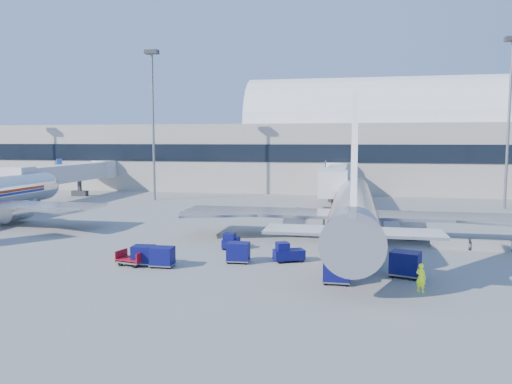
% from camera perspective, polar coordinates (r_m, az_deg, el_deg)
% --- Properties ---
extents(ground, '(260.00, 260.00, 0.00)m').
position_cam_1_polar(ground, '(43.87, -2.30, -6.13)').
color(ground, gray).
rests_on(ground, ground).
extents(terminal, '(170.00, 28.15, 21.00)m').
position_cam_1_polar(terminal, '(100.51, -2.47, 4.98)').
color(terminal, '#B2AA9E').
rests_on(terminal, ground).
extents(airliner_main, '(32.00, 37.26, 12.07)m').
position_cam_1_polar(airliner_main, '(46.65, 11.04, -1.86)').
color(airliner_main, silver).
rests_on(airliner_main, ground).
extents(jetbridge_near, '(4.40, 27.50, 6.25)m').
position_cam_1_polar(jetbridge_near, '(72.76, 9.22, 1.72)').
color(jetbridge_near, silver).
rests_on(jetbridge_near, ground).
extents(jetbridge_mid, '(4.40, 27.50, 6.25)m').
position_cam_1_polar(jetbridge_mid, '(85.20, -20.32, 2.03)').
color(jetbridge_mid, silver).
rests_on(jetbridge_mid, ground).
extents(mast_west, '(2.00, 1.20, 22.60)m').
position_cam_1_polar(mast_west, '(77.94, -11.72, 9.94)').
color(mast_west, slate).
rests_on(mast_west, ground).
extents(mast_east, '(2.00, 1.20, 22.60)m').
position_cam_1_polar(mast_east, '(74.68, 27.04, 9.61)').
color(mast_east, slate).
rests_on(mast_east, ground).
extents(barrier_near, '(3.00, 0.55, 0.90)m').
position_cam_1_polar(barrier_near, '(45.30, 21.19, -5.57)').
color(barrier_near, '#9E9E96').
rests_on(barrier_near, ground).
extents(barrier_mid, '(3.00, 0.55, 0.90)m').
position_cam_1_polar(barrier_mid, '(46.00, 25.26, -5.56)').
color(barrier_mid, '#9E9E96').
rests_on(barrier_mid, ground).
extents(tug_lead, '(2.57, 1.97, 1.50)m').
position_cam_1_polar(tug_lead, '(38.08, 3.64, -6.95)').
color(tug_lead, '#0A0B4B').
rests_on(tug_lead, ground).
extents(tug_right, '(2.73, 2.21, 1.59)m').
position_cam_1_polar(tug_right, '(36.97, 11.15, -7.37)').
color(tug_right, '#0A0B4B').
rests_on(tug_right, ground).
extents(tug_left, '(1.17, 2.17, 1.38)m').
position_cam_1_polar(tug_left, '(42.58, -2.91, -5.64)').
color(tug_left, '#0A0B4B').
rests_on(tug_left, ground).
extents(cart_train_a, '(1.80, 1.41, 1.53)m').
position_cam_1_polar(cart_train_a, '(37.69, -2.03, -6.87)').
color(cart_train_a, '#0A0B4B').
rests_on(cart_train_a, ground).
extents(cart_train_b, '(1.71, 1.32, 1.48)m').
position_cam_1_polar(cart_train_b, '(37.01, -10.65, -7.25)').
color(cart_train_b, '#0A0B4B').
rests_on(cart_train_b, ground).
extents(cart_train_c, '(1.73, 1.37, 1.46)m').
position_cam_1_polar(cart_train_c, '(37.88, -12.73, -7.01)').
color(cart_train_c, '#0A0B4B').
rests_on(cart_train_c, ground).
extents(cart_solo_near, '(1.76, 1.35, 1.54)m').
position_cam_1_polar(cart_solo_near, '(32.71, 9.19, -8.92)').
color(cart_solo_near, '#0A0B4B').
rests_on(cart_solo_near, ground).
extents(cart_solo_far, '(2.34, 2.05, 1.74)m').
position_cam_1_polar(cart_solo_far, '(35.23, 16.70, -7.84)').
color(cart_solo_far, '#0A0B4B').
rests_on(cart_solo_far, ground).
extents(cart_open_red, '(2.26, 1.83, 0.53)m').
position_cam_1_polar(cart_open_red, '(38.05, -13.97, -7.59)').
color(cart_open_red, slate).
rests_on(cart_open_red, ground).
extents(ramp_worker, '(0.77, 0.73, 1.77)m').
position_cam_1_polar(ramp_worker, '(32.17, 18.33, -9.28)').
color(ramp_worker, '#C2FF1A').
rests_on(ramp_worker, ground).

